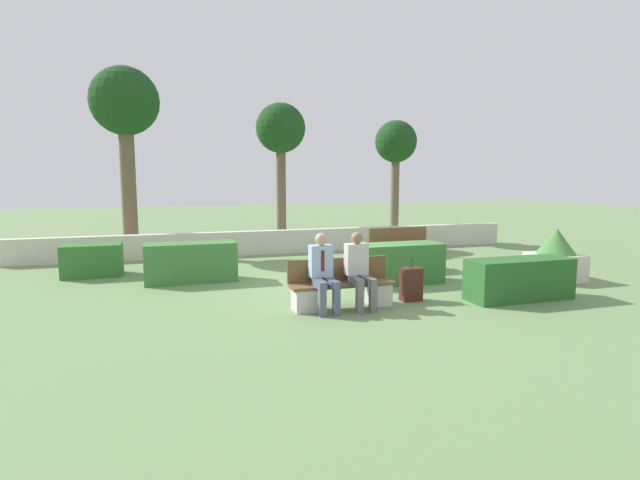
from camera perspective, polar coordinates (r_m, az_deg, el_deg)
ground_plane at (r=10.40m, az=1.47°, el=-5.24°), size 60.00×60.00×0.00m
perimeter_wall at (r=14.74m, az=-4.40°, el=-0.17°), size 14.80×0.30×0.68m
bench_front at (r=8.70m, az=2.46°, el=-5.60°), size 1.83×0.48×0.83m
bench_left_side at (r=13.95m, az=9.23°, el=-0.79°), size 1.76×0.49×0.83m
person_seated_man at (r=8.37m, az=0.34°, el=-3.31°), size 0.38×0.64×1.31m
person_seated_woman at (r=8.59m, az=4.46°, el=-3.09°), size 0.38×0.64×1.30m
hedge_block_near_left at (r=9.91m, az=21.82°, el=-4.16°), size 1.98×0.67×0.76m
hedge_block_near_right at (r=11.06m, az=-14.53°, el=-2.48°), size 1.91×0.69×0.85m
hedge_block_mid_left at (r=12.43m, az=-24.56°, el=-2.11°), size 1.27×0.75×0.73m
hedge_block_mid_right at (r=10.69m, az=8.60°, el=-2.66°), size 1.98×0.76×0.84m
hedge_block_far_left at (r=11.95m, az=8.60°, el=-2.31°), size 2.03×0.72×0.55m
planter_corner_left at (r=11.99m, az=25.33°, el=-1.70°), size 0.95×0.95×1.14m
suitcase at (r=9.27m, az=10.36°, el=-4.99°), size 0.37×0.24×0.81m
tree_leftmost at (r=15.51m, az=-21.41°, el=13.80°), size 1.91×1.91×5.31m
tree_center_left at (r=16.59m, az=-4.52°, el=12.12°), size 1.61×1.61×4.61m
tree_center_right at (r=17.38m, az=8.66°, el=10.59°), size 1.42×1.42×4.13m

